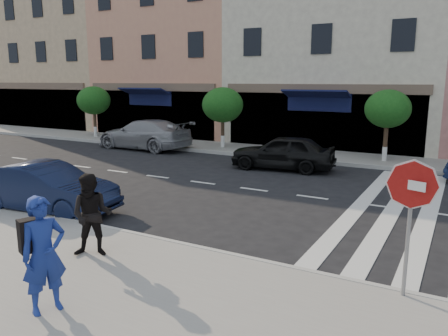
{
  "coord_description": "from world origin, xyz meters",
  "views": [
    {
      "loc": [
        5.97,
        -8.76,
        3.57
      ],
      "look_at": [
        0.74,
        0.62,
        1.4
      ],
      "focal_mm": 35.0,
      "sensor_mm": 36.0,
      "label": 1
    }
  ],
  "objects_px": {
    "car_far_left": "(144,134)",
    "stop_sign": "(411,197)",
    "photographer": "(44,255)",
    "car_near_mid": "(46,188)",
    "walker": "(92,215)",
    "car_far_mid": "(283,152)"
  },
  "relations": [
    {
      "from": "car_far_left",
      "to": "car_far_mid",
      "type": "distance_m",
      "value": 8.5
    },
    {
      "from": "walker",
      "to": "car_near_mid",
      "type": "relative_size",
      "value": 0.41
    },
    {
      "from": "stop_sign",
      "to": "car_near_mid",
      "type": "height_order",
      "value": "stop_sign"
    },
    {
      "from": "photographer",
      "to": "car_near_mid",
      "type": "height_order",
      "value": "photographer"
    },
    {
      "from": "stop_sign",
      "to": "walker",
      "type": "relative_size",
      "value": 1.36
    },
    {
      "from": "photographer",
      "to": "car_near_mid",
      "type": "distance_m",
      "value": 5.99
    },
    {
      "from": "walker",
      "to": "car_near_mid",
      "type": "distance_m",
      "value": 4.13
    },
    {
      "from": "walker",
      "to": "car_near_mid",
      "type": "xyz_separation_m",
      "value": [
        -3.67,
        1.87,
        -0.31
      ]
    },
    {
      "from": "car_far_mid",
      "to": "car_near_mid",
      "type": "bearing_deg",
      "value": -29.24
    },
    {
      "from": "photographer",
      "to": "car_far_left",
      "type": "distance_m",
      "value": 16.81
    },
    {
      "from": "walker",
      "to": "car_far_mid",
      "type": "relative_size",
      "value": 0.4
    },
    {
      "from": "stop_sign",
      "to": "photographer",
      "type": "bearing_deg",
      "value": -125.87
    },
    {
      "from": "stop_sign",
      "to": "car_far_mid",
      "type": "bearing_deg",
      "value": 142.12
    },
    {
      "from": "walker",
      "to": "car_far_mid",
      "type": "height_order",
      "value": "walker"
    },
    {
      "from": "stop_sign",
      "to": "car_far_left",
      "type": "distance_m",
      "value": 17.79
    },
    {
      "from": "stop_sign",
      "to": "car_far_mid",
      "type": "xyz_separation_m",
      "value": [
        -5.75,
        9.27,
        -1.09
      ]
    },
    {
      "from": "photographer",
      "to": "walker",
      "type": "relative_size",
      "value": 1.08
    },
    {
      "from": "car_far_left",
      "to": "stop_sign",
      "type": "bearing_deg",
      "value": 55.19
    },
    {
      "from": "photographer",
      "to": "car_far_left",
      "type": "relative_size",
      "value": 0.33
    },
    {
      "from": "car_near_mid",
      "to": "car_far_mid",
      "type": "relative_size",
      "value": 0.98
    },
    {
      "from": "stop_sign",
      "to": "photographer",
      "type": "relative_size",
      "value": 1.26
    },
    {
      "from": "photographer",
      "to": "car_far_mid",
      "type": "distance_m",
      "value": 12.42
    }
  ]
}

